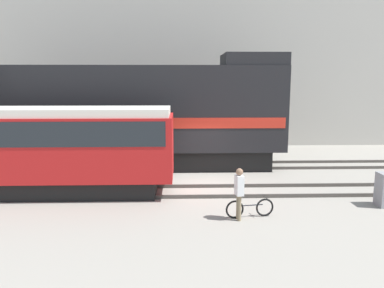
{
  "coord_description": "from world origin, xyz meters",
  "views": [
    {
      "loc": [
        -0.83,
        -15.49,
        4.37
      ],
      "look_at": [
        -0.37,
        -0.18,
        1.8
      ],
      "focal_mm": 35.0,
      "sensor_mm": 36.0,
      "label": 1
    }
  ],
  "objects_px": {
    "freight_locomotive": "(121,115)",
    "person": "(239,189)",
    "bicycle": "(250,208)",
    "streetcar": "(29,146)"
  },
  "relations": [
    {
      "from": "bicycle",
      "to": "person",
      "type": "relative_size",
      "value": 0.96
    },
    {
      "from": "person",
      "to": "streetcar",
      "type": "bearing_deg",
      "value": 158.77
    },
    {
      "from": "bicycle",
      "to": "person",
      "type": "distance_m",
      "value": 0.85
    },
    {
      "from": "bicycle",
      "to": "freight_locomotive",
      "type": "bearing_deg",
      "value": 125.43
    },
    {
      "from": "freight_locomotive",
      "to": "streetcar",
      "type": "distance_m",
      "value": 5.44
    },
    {
      "from": "bicycle",
      "to": "person",
      "type": "xyz_separation_m",
      "value": [
        -0.4,
        -0.21,
        0.72
      ]
    },
    {
      "from": "streetcar",
      "to": "person",
      "type": "relative_size",
      "value": 6.53
    },
    {
      "from": "freight_locomotive",
      "to": "streetcar",
      "type": "bearing_deg",
      "value": -121.7
    },
    {
      "from": "freight_locomotive",
      "to": "person",
      "type": "height_order",
      "value": "freight_locomotive"
    },
    {
      "from": "freight_locomotive",
      "to": "bicycle",
      "type": "bearing_deg",
      "value": -54.57
    }
  ]
}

